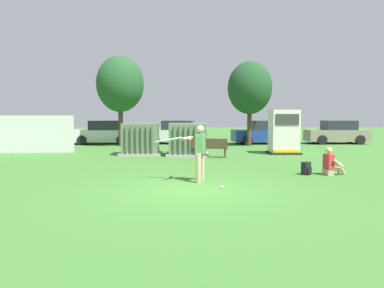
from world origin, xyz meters
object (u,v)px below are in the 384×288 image
(park_bench, at_px, (209,146))
(seated_spectator, at_px, (331,164))
(batter, at_px, (199,150))
(parked_car_left_of_center, at_px, (176,133))
(backpack, at_px, (306,169))
(parked_car_right_of_center, at_px, (263,133))
(parked_car_leftmost, at_px, (103,133))
(parked_car_rightmost, at_px, (337,133))
(transformer_west, at_px, (141,139))
(generator_enclosure, at_px, (284,132))
(transformer_mid_west, at_px, (187,140))
(sports_ball, at_px, (222,187))

(park_bench, relative_size, seated_spectator, 1.91)
(batter, xyz_separation_m, parked_car_left_of_center, (-0.86, 14.90, -0.22))
(backpack, bearing_deg, parked_car_right_of_center, 83.92)
(parked_car_leftmost, xyz_separation_m, parked_car_rightmost, (16.36, -0.26, 0.00))
(transformer_west, xyz_separation_m, parked_car_right_of_center, (7.79, 6.92, -0.04))
(batter, height_order, parked_car_right_of_center, batter)
(parked_car_rightmost, bearing_deg, batter, -125.38)
(generator_enclosure, relative_size, parked_car_rightmost, 0.55)
(generator_enclosure, distance_m, park_bench, 4.37)
(transformer_west, xyz_separation_m, parked_car_leftmost, (-3.37, 7.19, -0.04))
(park_bench, height_order, parked_car_leftmost, parked_car_leftmost)
(transformer_mid_west, xyz_separation_m, generator_enclosure, (5.07, 0.71, 0.35))
(parked_car_leftmost, distance_m, parked_car_left_of_center, 5.10)
(parked_car_leftmost, bearing_deg, backpack, -54.70)
(transformer_west, bearing_deg, parked_car_right_of_center, 41.63)
(generator_enclosure, relative_size, park_bench, 1.25)
(generator_enclosure, height_order, sports_ball, generator_enclosure)
(transformer_mid_west, distance_m, parked_car_right_of_center, 9.12)
(backpack, relative_size, parked_car_right_of_center, 0.10)
(backpack, bearing_deg, batter, -162.72)
(transformer_west, xyz_separation_m, generator_enclosure, (7.43, 0.32, 0.35))
(sports_ball, xyz_separation_m, parked_car_right_of_center, (4.58, 15.82, 0.71))
(seated_spectator, xyz_separation_m, backpack, (-0.83, 0.07, -0.16))
(parked_car_right_of_center, bearing_deg, backpack, -96.08)
(transformer_mid_west, bearing_deg, parked_car_left_of_center, 94.71)
(transformer_mid_west, bearing_deg, park_bench, -39.69)
(batter, bearing_deg, park_bench, 82.98)
(park_bench, xyz_separation_m, parked_car_rightmost, (9.60, 8.18, 0.22))
(seated_spectator, relative_size, parked_car_leftmost, 0.22)
(transformer_mid_west, bearing_deg, backpack, -56.95)
(transformer_west, xyz_separation_m, parked_car_left_of_center, (1.73, 7.19, -0.04))
(backpack, bearing_deg, park_bench, 119.29)
(transformer_west, distance_m, backpack, 9.14)
(transformer_mid_west, xyz_separation_m, parked_car_rightmost, (10.63, 7.33, -0.04))
(seated_spectator, height_order, parked_car_right_of_center, parked_car_right_of_center)
(generator_enclosure, bearing_deg, transformer_west, -177.54)
(transformer_west, bearing_deg, transformer_mid_west, -9.49)
(batter, bearing_deg, sports_ball, -62.54)
(parked_car_left_of_center, relative_size, parked_car_right_of_center, 1.02)
(generator_enclosure, bearing_deg, backpack, -98.86)
(seated_spectator, distance_m, parked_car_right_of_center, 13.55)
(transformer_mid_west, bearing_deg, batter, -88.15)
(transformer_west, relative_size, backpack, 4.77)
(parked_car_left_of_center, bearing_deg, parked_car_leftmost, 179.95)
(parked_car_right_of_center, bearing_deg, parked_car_left_of_center, 177.49)
(seated_spectator, height_order, parked_car_left_of_center, parked_car_left_of_center)
(transformer_mid_west, distance_m, generator_enclosure, 5.13)
(generator_enclosure, relative_size, seated_spectator, 2.39)
(backpack, bearing_deg, generator_enclosure, 81.14)
(transformer_west, height_order, generator_enclosure, generator_enclosure)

